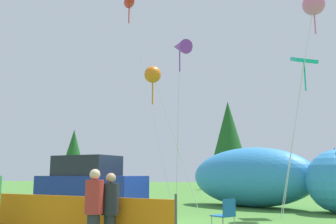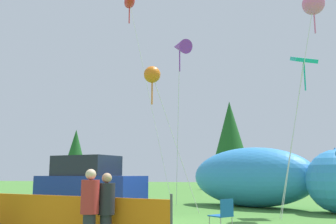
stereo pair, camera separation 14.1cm
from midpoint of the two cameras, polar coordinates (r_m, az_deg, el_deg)
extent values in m
plane|color=#477F33|center=(12.56, -3.23, -16.51)|extent=(120.00, 120.00, 0.00)
cube|color=navy|center=(14.49, -12.01, -11.96)|extent=(4.27, 2.30, 1.24)
cube|color=#1E232D|center=(14.61, -12.50, -8.01)|extent=(2.45, 1.88, 0.75)
cylinder|color=black|center=(14.47, -5.98, -14.42)|extent=(0.59, 0.32, 0.56)
cylinder|color=black|center=(13.12, -9.94, -14.85)|extent=(0.59, 0.32, 0.56)
cylinder|color=black|center=(15.96, -13.84, -13.73)|extent=(0.59, 0.32, 0.56)
cylinder|color=black|center=(14.74, -18.08, -13.93)|extent=(0.59, 0.32, 0.56)
cube|color=#1959A5|center=(10.61, 7.96, -15.39)|extent=(0.70, 0.70, 0.03)
cube|color=#1959A5|center=(10.43, 8.91, -14.22)|extent=(0.30, 0.41, 0.45)
cylinder|color=#A5A5AD|center=(10.64, 6.28, -16.59)|extent=(0.02, 0.02, 0.43)
cylinder|color=#A5A5AD|center=(10.94, 7.95, -16.35)|extent=(0.02, 0.02, 0.43)
cylinder|color=#A5A5AD|center=(10.65, 9.69, -16.51)|extent=(0.02, 0.02, 0.43)
ellipsoid|color=#338CD8|center=(18.79, 12.20, -9.64)|extent=(7.31, 5.86, 2.83)
ellipsoid|color=white|center=(18.81, 12.26, -11.58)|extent=(4.83, 4.02, 1.27)
cone|color=#338CD8|center=(17.35, 23.90, -6.19)|extent=(0.71, 0.71, 0.76)
cube|color=orange|center=(9.22, -17.58, -15.33)|extent=(6.17, 1.23, 1.07)
cylinder|color=#26262D|center=(7.82, -9.30, -12.92)|extent=(0.34, 0.34, 0.62)
sphere|color=tan|center=(7.81, -9.22, -9.89)|extent=(0.20, 0.20, 0.20)
cylinder|color=#B72D2D|center=(7.68, -11.71, -12.53)|extent=(0.36, 0.36, 0.65)
sphere|color=beige|center=(7.67, -11.60, -9.30)|extent=(0.21, 0.21, 0.21)
cylinder|color=silver|center=(15.54, 0.89, -4.55)|extent=(1.87, 0.61, 5.76)
sphere|color=orange|center=(16.05, -2.60, 5.73)|extent=(0.72, 0.72, 0.72)
cylinder|color=orange|center=(15.88, -2.62, 3.30)|extent=(0.06, 0.06, 1.20)
cylinder|color=silver|center=(14.98, 18.42, -2.92)|extent=(1.19, 2.37, 6.26)
cube|color=#19B2B2|center=(16.76, 19.78, 7.42)|extent=(1.10, 1.13, 0.56)
cylinder|color=#19B2B2|center=(16.58, 19.92, 5.10)|extent=(0.06, 0.06, 1.20)
cylinder|color=silver|center=(15.47, 19.00, 1.30)|extent=(1.75, 1.33, 8.59)
sphere|color=pink|center=(17.41, 21.09, 15.07)|extent=(0.92, 0.92, 0.92)
cylinder|color=pink|center=(17.14, 21.23, 12.93)|extent=(0.06, 0.06, 1.20)
cylinder|color=silver|center=(20.15, -3.09, 2.41)|extent=(2.68, 0.33, 11.37)
ellipsoid|color=red|center=(22.60, -6.12, 16.35)|extent=(1.50, 2.20, 1.14)
cylinder|color=red|center=(22.31, -6.15, 14.74)|extent=(0.06, 0.06, 1.20)
cylinder|color=silver|center=(18.96, 1.31, -2.11)|extent=(0.58, 1.17, 7.94)
cone|color=purple|center=(19.27, 1.58, 9.92)|extent=(1.61, 1.67, 1.11)
cylinder|color=purple|center=(19.05, 1.59, 7.93)|extent=(0.06, 0.06, 1.20)
cylinder|color=brown|center=(40.43, 9.28, -9.94)|extent=(0.71, 0.71, 2.22)
cone|color=#1E5623|center=(40.64, 9.10, -3.35)|extent=(3.91, 3.91, 7.11)
cylinder|color=brown|center=(55.42, -14.44, -9.77)|extent=(0.60, 0.60, 1.88)
cone|color=#1E5623|center=(55.52, -14.27, -5.69)|extent=(3.31, 3.31, 6.02)
camera|label=1|loc=(0.07, -90.21, 0.04)|focal=40.00mm
camera|label=2|loc=(0.07, 89.79, -0.04)|focal=40.00mm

